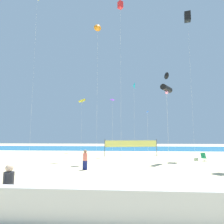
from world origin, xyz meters
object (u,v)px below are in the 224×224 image
toddler_figure (24,198)px  kite_violet_diamond (113,100)px  beachgoer_coral_shirt (85,159)px  kite_cyan_delta (134,86)px  kite_black_box (187,17)px  kite_yellow_tube (82,101)px  kite_red_box (120,6)px  kite_orange_delta (98,27)px  folding_beach_chair (204,157)px  mother_figure (8,185)px  kite_black_tube (166,89)px  kite_yellow_diamond (37,5)px  kite_black_delta (166,76)px  kite_blue_diamond (147,113)px  beach_handbag (196,159)px  volleyball_net (131,144)px

toddler_figure → kite_violet_diamond: kite_violet_diamond is taller
beachgoer_coral_shirt → kite_cyan_delta: kite_cyan_delta is taller
toddler_figure → kite_black_box: size_ratio=0.04×
toddler_figure → kite_yellow_tube: (-4.37, 27.01, 8.79)m
beachgoer_coral_shirt → kite_yellow_tube: size_ratio=0.17×
kite_red_box → kite_yellow_tube: (-7.45, 11.21, -10.19)m
kite_orange_delta → kite_red_box: size_ratio=0.89×
folding_beach_chair → kite_cyan_delta: (-7.36, 9.63, 10.90)m
mother_figure → kite_black_tube: (8.72, 14.26, 7.06)m
kite_yellow_diamond → kite_yellow_tube: kite_yellow_diamond is taller
kite_black_delta → kite_blue_diamond: size_ratio=2.12×
folding_beach_chair → kite_yellow_tube: bearing=119.3°
kite_black_delta → kite_black_tube: 12.88m
kite_red_box → kite_black_tube: (5.09, -1.65, -11.45)m
beach_handbag → kite_blue_diamond: bearing=131.6°
kite_orange_delta → beach_handbag: bearing=-4.1°
kite_black_delta → kite_black_box: kite_black_box is taller
kite_black_box → beach_handbag: bearing=-106.0°
kite_orange_delta → kite_black_delta: 14.35m
beachgoer_coral_shirt → kite_yellow_tube: kite_yellow_tube is taller
kite_black_tube → kite_black_delta: bearing=78.7°
toddler_figure → kite_blue_diamond: bearing=52.6°
mother_figure → kite_orange_delta: (0.58, 16.89, 16.28)m
folding_beach_chair → kite_yellow_diamond: (-20.30, -0.11, 19.54)m
kite_black_box → volleyball_net: bearing=167.1°
kite_yellow_diamond → kite_black_box: 20.58m
volleyball_net → kite_cyan_delta: bearing=82.1°
toddler_figure → kite_blue_diamond: 23.14m
beachgoer_coral_shirt → beach_handbag: 13.27m
beachgoer_coral_shirt → kite_black_tube: kite_black_tube is taller
mother_figure → kite_yellow_diamond: kite_yellow_diamond is taller
kite_cyan_delta → kite_black_tube: size_ratio=1.44×
beachgoer_coral_shirt → kite_black_tube: (7.83, 5.29, 7.08)m
mother_figure → beachgoer_coral_shirt: mother_figure is taller
folding_beach_chair → kite_black_tube: bearing=174.9°
mother_figure → beachgoer_coral_shirt: bearing=58.7°
beach_handbag → kite_cyan_delta: 16.09m
kite_cyan_delta → kite_orange_delta: bearing=-119.8°
kite_black_delta → kite_red_box: bearing=-126.7°
kite_yellow_tube → kite_black_box: (16.74, -8.18, 10.13)m
kite_black_delta → kite_blue_diamond: bearing=-130.9°
kite_black_delta → kite_black_tube: (-2.31, -11.58, -5.15)m
beachgoer_coral_shirt → kite_red_box: bearing=107.4°
toddler_figure → beach_handbag: bearing=34.1°
kite_red_box → kite_blue_diamond: (3.64, 5.59, -13.25)m
toddler_figure → volleyball_net: volleyball_net is taller
beachgoer_coral_shirt → kite_black_delta: kite_black_delta is taller
volleyball_net → kite_yellow_diamond: bearing=-158.0°
kite_blue_diamond → kite_orange_delta: bearing=-145.5°
beach_handbag → kite_yellow_tube: kite_yellow_tube is taller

